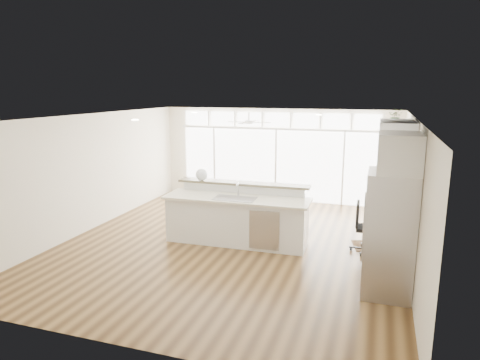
% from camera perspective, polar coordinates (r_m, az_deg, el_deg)
% --- Properties ---
extents(floor, '(7.00, 8.00, 0.02)m').
position_cam_1_polar(floor, '(9.30, -1.00, -8.48)').
color(floor, '#492F16').
rests_on(floor, ground).
extents(ceiling, '(7.00, 8.00, 0.02)m').
position_cam_1_polar(ceiling, '(8.73, -1.07, 8.43)').
color(ceiling, white).
rests_on(ceiling, wall_back).
extents(wall_back, '(7.00, 0.04, 2.70)m').
position_cam_1_polar(wall_back, '(12.70, 4.92, 3.38)').
color(wall_back, white).
rests_on(wall_back, floor).
extents(wall_front, '(7.00, 0.04, 2.70)m').
position_cam_1_polar(wall_front, '(5.44, -15.17, -8.79)').
color(wall_front, white).
rests_on(wall_front, floor).
extents(wall_left, '(0.04, 8.00, 2.70)m').
position_cam_1_polar(wall_left, '(10.57, -19.26, 1.01)').
color(wall_left, white).
rests_on(wall_left, floor).
extents(wall_right, '(0.04, 8.00, 2.70)m').
position_cam_1_polar(wall_right, '(8.46, 21.98, -1.82)').
color(wall_right, white).
rests_on(wall_right, floor).
extents(glass_wall, '(5.80, 0.06, 2.08)m').
position_cam_1_polar(glass_wall, '(12.69, 4.83, 2.01)').
color(glass_wall, white).
rests_on(glass_wall, wall_back).
extents(transom_row, '(5.90, 0.06, 0.40)m').
position_cam_1_polar(transom_row, '(12.53, 4.94, 8.01)').
color(transom_row, white).
rests_on(transom_row, wall_back).
extents(desk_window, '(0.04, 0.85, 0.85)m').
position_cam_1_polar(desk_window, '(8.71, 21.70, -0.07)').
color(desk_window, white).
rests_on(desk_window, wall_right).
extents(ceiling_fan, '(1.16, 1.16, 0.32)m').
position_cam_1_polar(ceiling_fan, '(11.55, 1.19, 8.21)').
color(ceiling_fan, silver).
rests_on(ceiling_fan, ceiling).
extents(recessed_lights, '(3.40, 3.00, 0.02)m').
position_cam_1_polar(recessed_lights, '(8.92, -0.64, 8.38)').
color(recessed_lights, white).
rests_on(recessed_lights, ceiling).
extents(oven_cabinet, '(0.64, 1.20, 2.50)m').
position_cam_1_polar(oven_cabinet, '(10.22, 19.50, 0.06)').
color(oven_cabinet, white).
rests_on(oven_cabinet, floor).
extents(desk_nook, '(0.72, 1.30, 0.76)m').
position_cam_1_polar(desk_nook, '(9.00, 19.01, -7.24)').
color(desk_nook, white).
rests_on(desk_nook, floor).
extents(upper_cabinets, '(0.64, 1.30, 0.64)m').
position_cam_1_polar(upper_cabinets, '(8.58, 20.18, 5.29)').
color(upper_cabinets, white).
rests_on(upper_cabinets, wall_right).
extents(refrigerator, '(0.76, 0.90, 2.00)m').
position_cam_1_polar(refrigerator, '(7.23, 19.29, -6.77)').
color(refrigerator, '#AAA9AE').
rests_on(refrigerator, floor).
extents(fridge_cabinet, '(0.64, 0.90, 0.60)m').
position_cam_1_polar(fridge_cabinet, '(6.94, 20.53, 3.43)').
color(fridge_cabinet, white).
rests_on(fridge_cabinet, wall_right).
extents(framed_photos, '(0.06, 0.22, 0.80)m').
position_cam_1_polar(framed_photos, '(9.35, 21.42, -0.22)').
color(framed_photos, black).
rests_on(framed_photos, wall_right).
extents(kitchen_island, '(3.13, 1.24, 1.23)m').
position_cam_1_polar(kitchen_island, '(9.14, -0.45, -4.71)').
color(kitchen_island, white).
rests_on(kitchen_island, floor).
extents(rug, '(1.06, 0.86, 0.01)m').
position_cam_1_polar(rug, '(9.54, 17.71, -8.43)').
color(rug, '#321E10').
rests_on(rug, floor).
extents(office_chair, '(0.54, 0.50, 1.03)m').
position_cam_1_polar(office_chair, '(9.01, 16.65, -6.16)').
color(office_chair, black).
rests_on(office_chair, floor).
extents(fishbowl, '(0.31, 0.31, 0.27)m').
position_cam_1_polar(fishbowl, '(9.63, -5.15, 0.73)').
color(fishbowl, white).
rests_on(fishbowl, kitchen_island).
extents(monitor, '(0.07, 0.44, 0.36)m').
position_cam_1_polar(monitor, '(8.83, 18.74, -3.76)').
color(monitor, black).
rests_on(monitor, desk_nook).
extents(keyboard, '(0.17, 0.37, 0.02)m').
position_cam_1_polar(keyboard, '(8.88, 17.57, -4.77)').
color(keyboard, silver).
rests_on(keyboard, desk_nook).
extents(potted_plant, '(0.32, 0.35, 0.26)m').
position_cam_1_polar(potted_plant, '(10.05, 20.05, 7.78)').
color(potted_plant, '#306029').
rests_on(potted_plant, oven_cabinet).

